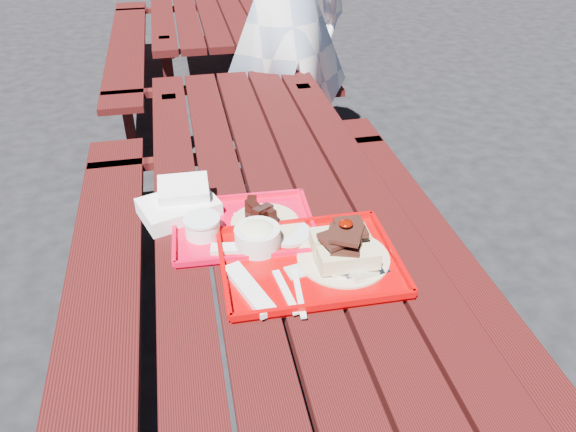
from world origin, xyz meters
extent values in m
plane|color=black|center=(0.00, 0.00, 0.00)|extent=(60.00, 60.00, 0.00)
cube|color=#390D0B|center=(-0.30, 0.00, 0.73)|extent=(0.14, 2.40, 0.04)
cube|color=#390D0B|center=(-0.15, 0.00, 0.73)|extent=(0.14, 2.40, 0.04)
cube|color=#390D0B|center=(0.00, 0.00, 0.73)|extent=(0.14, 2.40, 0.04)
cube|color=#390D0B|center=(0.15, 0.00, 0.73)|extent=(0.14, 2.40, 0.04)
cube|color=#390D0B|center=(0.30, 0.00, 0.73)|extent=(0.14, 2.40, 0.04)
cube|color=#390D0B|center=(-0.58, 0.00, 0.43)|extent=(0.25, 2.40, 0.04)
cube|color=#390D0B|center=(-0.58, 0.84, 0.21)|extent=(0.06, 0.06, 0.42)
cube|color=#390D0B|center=(0.58, 0.00, 0.43)|extent=(0.25, 2.40, 0.04)
cube|color=#390D0B|center=(0.58, 0.84, 0.21)|extent=(0.06, 0.06, 0.42)
cube|color=#390D0B|center=(-0.30, 0.96, 0.38)|extent=(0.06, 0.06, 0.75)
cube|color=#390D0B|center=(0.30, 0.96, 0.38)|extent=(0.06, 0.06, 0.75)
cube|color=#390D0B|center=(0.00, 0.96, 0.43)|extent=(1.40, 0.06, 0.04)
cube|color=#390D0B|center=(-0.30, 2.80, 0.73)|extent=(0.14, 2.40, 0.04)
cube|color=#390D0B|center=(-0.58, 2.80, 0.43)|extent=(0.25, 2.40, 0.04)
cube|color=#390D0B|center=(-0.58, 1.96, 0.21)|extent=(0.06, 0.06, 0.42)
cube|color=#390D0B|center=(-0.58, 3.64, 0.21)|extent=(0.06, 0.06, 0.42)
cube|color=#390D0B|center=(0.58, 2.80, 0.43)|extent=(0.25, 2.40, 0.04)
cube|color=#390D0B|center=(0.58, 1.96, 0.21)|extent=(0.06, 0.06, 0.42)
cube|color=#390D0B|center=(0.58, 3.64, 0.21)|extent=(0.06, 0.06, 0.42)
cube|color=#390D0B|center=(-0.30, 1.84, 0.38)|extent=(0.06, 0.06, 0.75)
cube|color=#390D0B|center=(0.30, 1.84, 0.38)|extent=(0.06, 0.06, 0.75)
cube|color=#390D0B|center=(-0.30, 3.76, 0.38)|extent=(0.06, 0.06, 0.75)
cube|color=#390D0B|center=(0.30, 3.76, 0.38)|extent=(0.06, 0.06, 0.75)
cube|color=#390D0B|center=(0.00, 1.84, 0.43)|extent=(1.40, 0.06, 0.04)
cube|color=#390D0B|center=(0.00, 3.76, 0.43)|extent=(1.40, 0.06, 0.04)
cube|color=#B20002|center=(0.03, -0.29, 0.76)|extent=(0.46, 0.35, 0.01)
cube|color=#B20002|center=(0.03, -0.12, 0.77)|extent=(0.45, 0.02, 0.02)
cube|color=#B20002|center=(0.03, -0.46, 0.77)|extent=(0.45, 0.02, 0.02)
cube|color=#B20002|center=(0.25, -0.29, 0.77)|extent=(0.02, 0.35, 0.02)
cube|color=#B20002|center=(-0.20, -0.29, 0.77)|extent=(0.02, 0.35, 0.02)
cylinder|color=#CBAF88|center=(0.12, -0.29, 0.77)|extent=(0.25, 0.25, 0.01)
cube|color=#CEBC89|center=(0.12, -0.33, 0.80)|extent=(0.15, 0.07, 0.04)
cube|color=#CEBC89|center=(0.12, -0.25, 0.80)|extent=(0.15, 0.07, 0.04)
ellipsoid|color=#560800|center=(0.12, -0.29, 0.89)|extent=(0.04, 0.04, 0.01)
cylinder|color=silver|center=(-0.09, -0.20, 0.79)|extent=(0.12, 0.12, 0.06)
ellipsoid|color=beige|center=(-0.09, -0.20, 0.81)|extent=(0.10, 0.10, 0.05)
cylinder|color=silver|center=(0.00, -0.16, 0.77)|extent=(0.13, 0.13, 0.01)
cube|color=white|center=(-0.14, -0.37, 0.77)|extent=(0.11, 0.21, 0.02)
cube|color=white|center=(-0.06, -0.39, 0.77)|extent=(0.04, 0.16, 0.01)
cube|color=white|center=(-0.03, -0.40, 0.76)|extent=(0.03, 0.17, 0.01)
cube|color=#B3C8C1|center=(-0.01, -0.32, 0.76)|extent=(0.06, 0.06, 0.00)
cube|color=red|center=(-0.12, -0.09, 0.76)|extent=(0.40, 0.32, 0.01)
cube|color=red|center=(-0.11, 0.06, 0.77)|extent=(0.39, 0.03, 0.02)
cube|color=red|center=(-0.13, -0.24, 0.77)|extent=(0.39, 0.03, 0.02)
cube|color=red|center=(0.08, -0.10, 0.77)|extent=(0.02, 0.30, 0.02)
cube|color=red|center=(-0.31, -0.09, 0.77)|extent=(0.02, 0.30, 0.02)
cube|color=silver|center=(-0.07, -0.10, 0.76)|extent=(0.14, 0.14, 0.01)
cylinder|color=#C9B38A|center=(-0.06, -0.10, 0.77)|extent=(0.19, 0.19, 0.01)
cylinder|color=white|center=(-0.23, -0.11, 0.78)|extent=(0.10, 0.10, 0.05)
cylinder|color=white|center=(-0.23, -0.11, 0.81)|extent=(0.10, 0.10, 0.01)
cube|color=white|center=(-0.14, -0.20, 0.77)|extent=(0.16, 0.06, 0.01)
cube|color=silver|center=(-0.01, -0.20, 0.76)|extent=(0.05, 0.04, 0.00)
cube|color=white|center=(-0.29, 0.02, 0.77)|extent=(0.25, 0.22, 0.05)
cube|color=white|center=(-0.28, 0.05, 0.82)|extent=(0.15, 0.12, 0.04)
imported|color=#9CB1D1|center=(0.28, 1.31, 0.96)|extent=(0.75, 0.55, 1.91)
camera|label=1|loc=(-0.26, -1.40, 1.69)|focal=35.00mm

